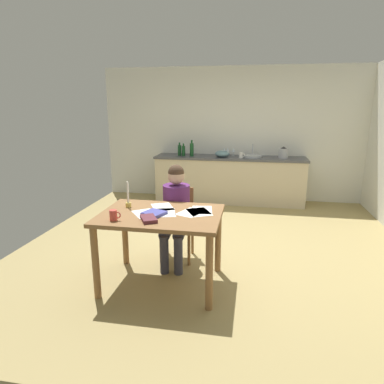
{
  "coord_description": "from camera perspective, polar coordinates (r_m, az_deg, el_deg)",
  "views": [
    {
      "loc": [
        0.44,
        -4.29,
        1.87
      ],
      "look_at": [
        -0.27,
        -0.4,
        0.85
      ],
      "focal_mm": 31.61,
      "sensor_mm": 36.0,
      "label": 1
    }
  ],
  "objects": [
    {
      "name": "ground_plane",
      "position": [
        4.7,
        4.12,
        -9.25
      ],
      "size": [
        5.2,
        5.2,
        0.04
      ],
      "primitive_type": "cube",
      "color": "tan"
    },
    {
      "name": "wall_back",
      "position": [
        6.92,
        6.72,
        9.66
      ],
      "size": [
        5.2,
        0.12,
        2.6
      ],
      "primitive_type": "cube",
      "color": "silver",
      "rests_on": "ground"
    },
    {
      "name": "kitchen_counter",
      "position": [
        6.69,
        6.31,
        2.15
      ],
      "size": [
        2.89,
        0.64,
        0.9
      ],
      "color": "beige",
      "rests_on": "ground"
    },
    {
      "name": "dining_table",
      "position": [
        3.52,
        -5.27,
        -5.44
      ],
      "size": [
        1.24,
        0.9,
        0.79
      ],
      "color": "olive",
      "rests_on": "ground"
    },
    {
      "name": "chair_at_table",
      "position": [
        4.21,
        -2.41,
        -4.63
      ],
      "size": [
        0.42,
        0.42,
        0.88
      ],
      "color": "olive",
      "rests_on": "ground"
    },
    {
      "name": "person_seated",
      "position": [
        4.01,
        -2.8,
        -2.81
      ],
      "size": [
        0.34,
        0.6,
        1.19
      ],
      "color": "#592666",
      "rests_on": "ground"
    },
    {
      "name": "coffee_mug",
      "position": [
        3.33,
        -13.08,
        -3.83
      ],
      "size": [
        0.11,
        0.07,
        0.1
      ],
      "color": "#D84C3F",
      "rests_on": "dining_table"
    },
    {
      "name": "candlestick",
      "position": [
        3.72,
        -10.72,
        -1.36
      ],
      "size": [
        0.06,
        0.06,
        0.28
      ],
      "color": "gold",
      "rests_on": "dining_table"
    },
    {
      "name": "book_magazine",
      "position": [
        3.44,
        -6.4,
        -3.6
      ],
      "size": [
        0.26,
        0.26,
        0.03
      ],
      "primitive_type": "cube",
      "rotation": [
        0.0,
        0.0,
        -0.4
      ],
      "color": "#484AA1",
      "rests_on": "dining_table"
    },
    {
      "name": "book_cookery",
      "position": [
        3.28,
        -7.34,
        -4.5
      ],
      "size": [
        0.22,
        0.26,
        0.03
      ],
      "primitive_type": "cube",
      "rotation": [
        0.0,
        0.0,
        0.5
      ],
      "color": "brown",
      "rests_on": "dining_table"
    },
    {
      "name": "paper_letter",
      "position": [
        3.5,
        -7.93,
        -3.61
      ],
      "size": [
        0.34,
        0.36,
        0.0
      ],
      "primitive_type": "cube",
      "rotation": [
        0.0,
        0.0,
        0.63
      ],
      "color": "white",
      "rests_on": "dining_table"
    },
    {
      "name": "paper_bill",
      "position": [
        3.51,
        1.19,
        -3.41
      ],
      "size": [
        0.32,
        0.36,
        0.0
      ],
      "primitive_type": "cube",
      "rotation": [
        0.0,
        0.0,
        0.48
      ],
      "color": "white",
      "rests_on": "dining_table"
    },
    {
      "name": "paper_envelope",
      "position": [
        3.5,
        -4.58,
        -3.49
      ],
      "size": [
        0.29,
        0.34,
        0.0
      ],
      "primitive_type": "cube",
      "rotation": [
        0.0,
        0.0,
        0.29
      ],
      "color": "white",
      "rests_on": "dining_table"
    },
    {
      "name": "paper_receipt",
      "position": [
        3.58,
        1.69,
        -3.04
      ],
      "size": [
        0.25,
        0.32,
        0.0
      ],
      "primitive_type": "cube",
      "rotation": [
        0.0,
        0.0,
        0.15
      ],
      "color": "white",
      "rests_on": "dining_table"
    },
    {
      "name": "paper_notice",
      "position": [
        3.7,
        -5.02,
        -2.51
      ],
      "size": [
        0.32,
        0.36,
        0.0
      ],
      "primitive_type": "cube",
      "rotation": [
        0.0,
        0.0,
        0.47
      ],
      "color": "white",
      "rests_on": "dining_table"
    },
    {
      "name": "paper_flyer",
      "position": [
        3.5,
        -0.24,
        -3.47
      ],
      "size": [
        0.31,
        0.35,
        0.0
      ],
      "primitive_type": "cube",
      "rotation": [
        0.0,
        0.0,
        -0.39
      ],
      "color": "white",
      "rests_on": "dining_table"
    },
    {
      "name": "sink_unit",
      "position": [
        6.6,
        10.15,
        5.99
      ],
      "size": [
        0.36,
        0.36,
        0.24
      ],
      "color": "#B2B7BC",
      "rests_on": "kitchen_counter"
    },
    {
      "name": "bottle_oil",
      "position": [
        6.74,
        -2.12,
        7.11
      ],
      "size": [
        0.07,
        0.07,
        0.25
      ],
      "color": "#194C23",
      "rests_on": "kitchen_counter"
    },
    {
      "name": "bottle_vinegar",
      "position": [
        6.67,
        -1.45,
        7.0
      ],
      "size": [
        0.07,
        0.07,
        0.24
      ],
      "color": "#194C23",
      "rests_on": "kitchen_counter"
    },
    {
      "name": "bottle_wine_red",
      "position": [
        6.62,
        -0.05,
        7.2
      ],
      "size": [
        0.08,
        0.08,
        0.31
      ],
      "color": "#194C23",
      "rests_on": "kitchen_counter"
    },
    {
      "name": "mixing_bowl",
      "position": [
        6.54,
        5.13,
        6.45
      ],
      "size": [
        0.28,
        0.28,
        0.13
      ],
      "primitive_type": "ellipsoid",
      "color": "#668C99",
      "rests_on": "kitchen_counter"
    },
    {
      "name": "stovetop_kettle",
      "position": [
        6.61,
        15.16,
        6.39
      ],
      "size": [
        0.18,
        0.18,
        0.22
      ],
      "color": "#B7BABF",
      "rests_on": "kitchen_counter"
    },
    {
      "name": "wine_glass_near_sink",
      "position": [
        6.74,
        7.02,
        7.02
      ],
      "size": [
        0.07,
        0.07,
        0.15
      ],
      "color": "silver",
      "rests_on": "kitchen_counter"
    },
    {
      "name": "wine_glass_by_kettle",
      "position": [
        6.75,
        6.01,
        7.06
      ],
      "size": [
        0.07,
        0.07,
        0.15
      ],
      "color": "silver",
      "rests_on": "kitchen_counter"
    },
    {
      "name": "wine_glass_back_left",
      "position": [
        6.75,
        5.46,
        7.08
      ],
      "size": [
        0.07,
        0.07,
        0.15
      ],
      "color": "silver",
      "rests_on": "kitchen_counter"
    },
    {
      "name": "teacup_on_counter",
      "position": [
        6.44,
        8.27,
        6.16
      ],
      "size": [
        0.11,
        0.07,
        0.11
      ],
      "color": "white",
      "rests_on": "kitchen_counter"
    }
  ]
}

